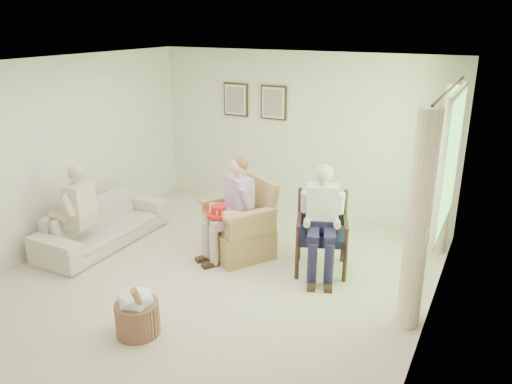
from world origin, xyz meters
The scene contains 18 objects.
floor centered at (0.00, 0.00, 0.00)m, with size 5.50×5.50×0.00m, color beige.
back_wall centered at (0.00, 2.75, 1.30)m, with size 5.00×0.04×2.60m, color silver.
left_wall centered at (-2.50, 0.00, 1.30)m, with size 0.04×5.50×2.60m, color silver.
right_wall centered at (2.50, 0.00, 1.30)m, with size 0.04×5.50×2.60m, color silver.
ceiling centered at (0.00, 0.00, 2.60)m, with size 5.00×5.50×0.02m, color white.
window centered at (2.46, 1.20, 1.58)m, with size 0.13×2.50×1.63m.
curtain_left centered at (2.33, 0.22, 1.15)m, with size 0.34×0.34×2.30m, color #F8E8C2.
curtain_right centered at (2.33, 2.18, 1.15)m, with size 0.34×0.34×2.30m, color #F8E8C2.
framed_print_left centered at (-1.15, 2.71, 1.78)m, with size 0.45×0.05×0.55m.
framed_print_right centered at (-0.45, 2.71, 1.78)m, with size 0.45×0.05×0.55m.
wicker_armchair centered at (-0.05, 0.85, 0.33)m, with size 0.81×0.80×1.03m.
wood_armchair centered at (1.09, 0.99, 0.54)m, with size 0.64×0.60×0.98m.
sofa centered at (-1.95, 0.24, 0.29)m, with size 0.78×2.01×0.59m, color beige.
person_wicker centered at (-0.05, 0.71, 0.79)m, with size 0.40×0.62×1.35m.
person_dark centered at (1.09, 0.83, 0.81)m, with size 0.40×0.63×1.37m.
person_sofa centered at (-1.95, -0.21, 0.71)m, with size 0.42×0.63×1.25m.
red_hat centered at (-0.19, 0.54, 0.69)m, with size 0.35×0.35×0.14m.
hatbox centered at (-0.09, -1.25, 0.26)m, with size 0.47×0.47×0.66m.
Camera 1 is at (2.99, -4.59, 3.07)m, focal length 35.00 mm.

